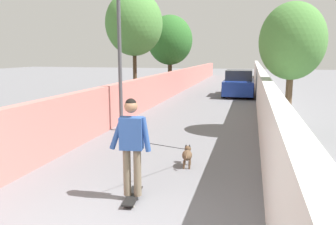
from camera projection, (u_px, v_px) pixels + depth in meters
name	position (u px, v px, depth m)	size (l,w,h in m)	color
ground_plane	(209.00, 102.00, 17.23)	(80.00, 80.00, 0.00)	slate
wall_left	(152.00, 91.00, 15.81)	(48.00, 0.30, 1.44)	#CC726B
fence_right	(261.00, 91.00, 14.56)	(48.00, 0.30, 1.72)	silver
tree_left_near	(170.00, 40.00, 22.22)	(3.05, 3.05, 5.07)	#473523
tree_right_mid	(292.00, 42.00, 9.75)	(1.94, 1.94, 3.99)	brown
tree_left_far	(134.00, 24.00, 16.49)	(2.88, 2.88, 5.59)	#473523
lamp_post	(119.00, 30.00, 10.21)	(0.36, 0.36, 4.76)	#4C4C51
skateboard	(133.00, 196.00, 5.63)	(0.82, 0.30, 0.08)	black
person_skateboarder	(132.00, 140.00, 5.46)	(0.27, 0.72, 1.68)	#726651
dog	(187.00, 155.00, 7.26)	(2.21, 0.73, 1.06)	brown
car_near	(239.00, 84.00, 19.52)	(3.83, 1.80, 1.54)	navy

